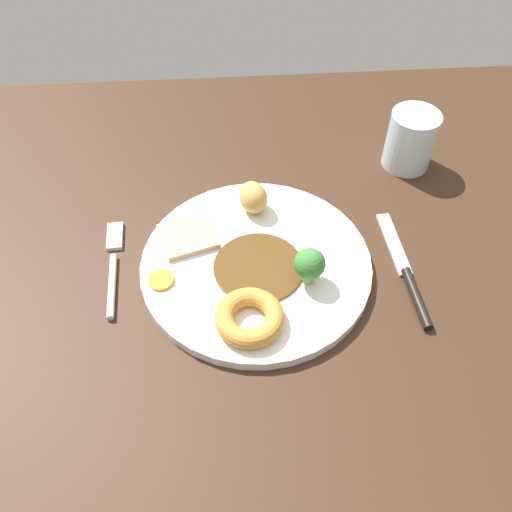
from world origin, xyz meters
TOP-DOWN VIEW (x-y plane):
  - dining_table at (0.00, 0.00)cm, footprint 120.00×84.00cm
  - dinner_plate at (2.28, -1.95)cm, footprint 28.42×28.42cm
  - gravy_pool at (2.49, -3.03)cm, footprint 10.99×10.99cm
  - meat_slice_main at (-6.10, 2.43)cm, footprint 8.07×7.71cm
  - yorkshire_pudding at (0.90, -10.84)cm, footprint 7.80×7.80cm
  - roast_potato_left at (2.59, 7.16)cm, footprint 4.87×5.40cm
  - carrot_coin_front at (-9.23, -4.20)cm, footprint 3.09×3.09cm
  - broccoli_floret at (8.23, -5.27)cm, footprint 3.70×3.70cm
  - fork at (-15.48, -0.30)cm, footprint 2.30×15.31cm
  - knife at (20.67, -4.99)cm, footprint 2.48×18.55cm
  - water_glass at (25.86, 16.56)cm, footprint 6.93×6.93cm

SIDE VIEW (x-z plane):
  - dining_table at x=0.00cm, z-range 0.00..3.60cm
  - fork at x=-15.48cm, z-range 3.54..4.44cm
  - knife at x=20.67cm, z-range 3.45..4.65cm
  - dinner_plate at x=2.28cm, z-range 3.60..5.00cm
  - gravy_pool at x=2.49cm, z-range 5.00..5.30cm
  - carrot_coin_front at x=-9.23cm, z-range 5.00..5.41cm
  - meat_slice_main at x=-6.10cm, z-range 5.00..5.80cm
  - yorkshire_pudding at x=0.90cm, z-range 5.00..7.18cm
  - roast_potato_left at x=2.59cm, z-range 5.00..9.22cm
  - water_glass at x=25.86cm, z-range 3.60..12.11cm
  - broccoli_floret at x=8.23cm, z-range 5.43..10.32cm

